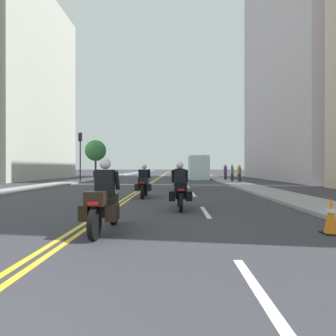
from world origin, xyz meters
TOP-DOWN VIEW (x-y plane):
  - ground_plane at (0.00, 48.00)m, footprint 264.00×264.00m
  - sidewalk_left at (-7.44, 48.00)m, footprint 2.15×144.00m
  - sidewalk_right at (7.44, 48.00)m, footprint 2.15×144.00m
  - centreline_yellow_inner at (-0.12, 48.00)m, footprint 0.12×132.00m
  - centreline_yellow_outer at (0.12, 48.00)m, footprint 0.12×132.00m
  - lane_dashes_white at (3.19, 29.00)m, footprint 0.14×56.40m
  - building_left_1 at (-17.47, 32.92)m, footprint 9.17×17.90m
  - building_right_1 at (16.94, 32.40)m, footprint 8.11×21.87m
  - motorcycle_0 at (0.63, 5.03)m, footprint 0.77×2.23m
  - motorcycle_1 at (2.38, 8.61)m, footprint 0.77×2.23m
  - motorcycle_2 at (0.71, 12.45)m, footprint 0.76×2.18m
  - motorcycle_3 at (2.50, 16.90)m, footprint 0.77×2.25m
  - traffic_cone_0 at (5.59, 5.01)m, footprint 0.36×0.36m
  - traffic_light_near at (-6.77, 25.64)m, footprint 0.28×0.38m
  - pedestrian_0 at (8.16, 25.48)m, footprint 0.43×0.47m
  - pedestrian_1 at (7.64, 26.17)m, footprint 0.33×0.41m
  - pedestrian_2 at (7.53, 29.23)m, footprint 0.30×0.40m
  - street_tree_0 at (-7.62, 33.91)m, footprint 2.59×2.59m
  - parked_truck at (4.97, 33.84)m, footprint 2.20×6.50m

SIDE VIEW (x-z plane):
  - ground_plane at x=0.00m, z-range 0.00..0.00m
  - centreline_yellow_inner at x=-0.12m, z-range 0.00..0.01m
  - centreline_yellow_outer at x=0.12m, z-range 0.00..0.01m
  - lane_dashes_white at x=3.19m, z-range 0.00..0.01m
  - sidewalk_left at x=-7.44m, z-range 0.00..0.12m
  - sidewalk_right at x=7.44m, z-range 0.00..0.12m
  - traffic_cone_0 at x=5.59m, z-range 0.00..0.80m
  - motorcycle_2 at x=0.71m, z-range -0.15..1.46m
  - motorcycle_3 at x=2.50m, z-range -0.16..1.48m
  - motorcycle_1 at x=2.38m, z-range -0.15..1.50m
  - motorcycle_0 at x=0.63m, z-range -0.16..1.51m
  - pedestrian_0 at x=8.16m, z-range 0.03..1.71m
  - pedestrian_1 at x=7.64m, z-range 0.03..1.73m
  - pedestrian_2 at x=7.53m, z-range 0.03..1.79m
  - parked_truck at x=4.97m, z-range -0.13..2.67m
  - traffic_light_near at x=-6.77m, z-range 0.91..5.62m
  - street_tree_0 at x=-7.62m, z-range 1.09..5.89m
  - building_left_1 at x=-17.47m, z-range 0.00..22.61m
  - building_right_1 at x=16.94m, z-range 0.00..30.96m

